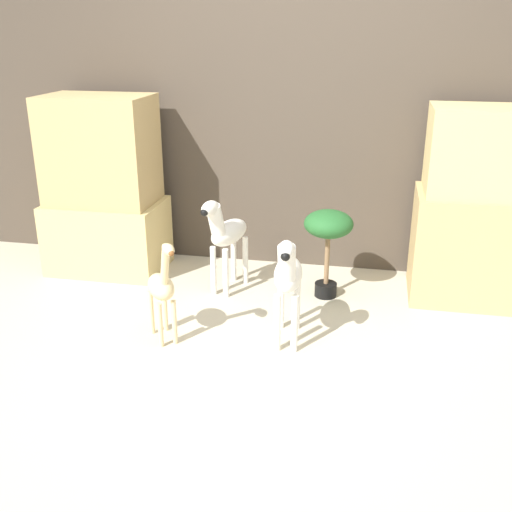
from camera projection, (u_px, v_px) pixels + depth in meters
ground_plane at (248, 360)px, 3.34m from camera, size 14.00×14.00×0.00m
wall_back at (292, 120)px, 4.34m from camera, size 6.40×0.08×2.20m
rock_pillar_left at (104, 190)px, 4.38m from camera, size 0.83×0.55×1.29m
rock_pillar_right at (481, 211)px, 3.90m from camera, size 0.83×0.55×1.28m
zebra_right at (288, 276)px, 3.37m from camera, size 0.20×0.53×0.70m
zebra_left at (226, 233)px, 4.06m from camera, size 0.27×0.53×0.70m
giraffe_figurine at (162, 287)px, 3.43m from camera, size 0.31×0.36×0.66m
potted_palm_front at (328, 231)px, 3.96m from camera, size 0.33×0.33×0.61m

